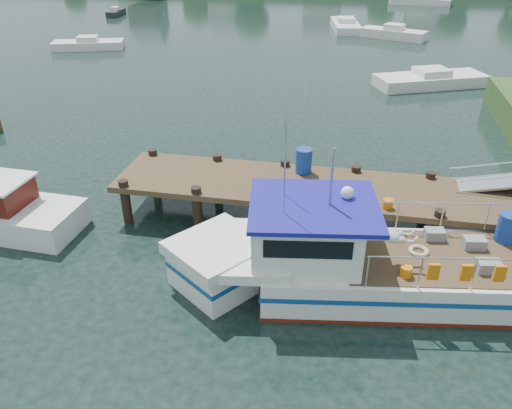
% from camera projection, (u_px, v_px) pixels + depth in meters
% --- Properties ---
extents(ground_plane, '(160.00, 160.00, 0.00)m').
position_uv_depth(ground_plane, '(293.00, 219.00, 17.31)').
color(ground_plane, black).
extents(dock, '(16.60, 3.00, 4.78)m').
position_uv_depth(dock, '(508.00, 177.00, 15.11)').
color(dock, '#463621').
rests_on(dock, ground).
extents(lobster_boat, '(10.61, 4.38, 5.05)m').
position_uv_depth(lobster_boat, '(351.00, 262.00, 13.58)').
color(lobster_boat, silver).
rests_on(lobster_boat, ground).
extents(moored_far, '(7.67, 3.39, 1.26)m').
position_uv_depth(moored_far, '(419.00, 1.00, 62.72)').
color(moored_far, silver).
rests_on(moored_far, ground).
extents(moored_a, '(5.88, 3.52, 1.03)m').
position_uv_depth(moored_a, '(88.00, 44.00, 40.55)').
color(moored_a, silver).
rests_on(moored_a, ground).
extents(moored_b, '(5.94, 3.81, 1.24)m').
position_uv_depth(moored_b, '(393.00, 33.00, 44.23)').
color(moored_b, silver).
rests_on(moored_b, ground).
extents(moored_c, '(7.29, 4.97, 1.09)m').
position_uv_depth(moored_c, '(431.00, 79.00, 31.32)').
color(moored_c, silver).
rests_on(moored_c, ground).
extents(moored_d, '(3.31, 7.03, 1.15)m').
position_uv_depth(moored_d, '(345.00, 25.00, 47.96)').
color(moored_d, silver).
rests_on(moored_d, ground).
extents(moored_e, '(1.52, 3.53, 0.95)m').
position_uv_depth(moored_e, '(116.00, 12.00, 55.35)').
color(moored_e, black).
rests_on(moored_e, ground).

